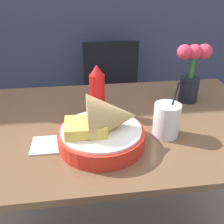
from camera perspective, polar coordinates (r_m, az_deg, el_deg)
The scene contains 7 objects.
dining_table at distance 1.06m, azimuth 2.43°, elevation -6.22°, with size 1.23×0.79×0.74m.
chair_far_window at distance 1.83m, azimuth 0.14°, elevation 4.61°, with size 0.40×0.40×0.86m.
food_basket at distance 0.82m, azimuth -1.67°, elevation -3.71°, with size 0.29×0.29×0.18m.
ketchup_bottle at distance 1.00m, azimuth -3.39°, elevation 4.76°, with size 0.06×0.06×0.21m.
drink_cup at distance 0.90m, azimuth 12.34°, elevation -2.04°, with size 0.09×0.09×0.21m.
flower_vase at distance 1.17m, azimuth 17.72°, elevation 8.82°, with size 0.15×0.08×0.26m.
napkin at distance 0.87m, azimuth -13.70°, elevation -7.25°, with size 0.13×0.11×0.01m.
Camera 1 is at (-0.16, -0.87, 1.23)m, focal length 40.00 mm.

